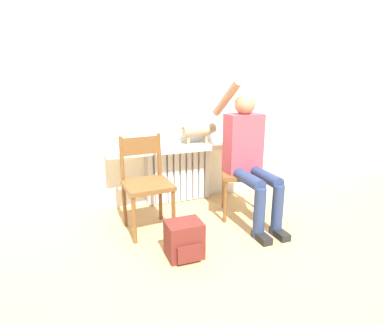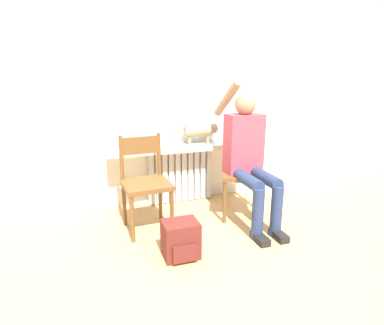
{
  "view_description": "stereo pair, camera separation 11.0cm",
  "coord_description": "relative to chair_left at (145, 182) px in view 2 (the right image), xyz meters",
  "views": [
    {
      "loc": [
        -1.02,
        -2.02,
        1.36
      ],
      "look_at": [
        0.0,
        0.74,
        0.55
      ],
      "focal_mm": 30.0,
      "sensor_mm": 36.0,
      "label": 1
    },
    {
      "loc": [
        -0.92,
        -2.05,
        1.36
      ],
      "look_at": [
        0.0,
        0.74,
        0.55
      ],
      "focal_mm": 30.0,
      "sensor_mm": 36.0,
      "label": 2
    }
  ],
  "objects": [
    {
      "name": "windowsill",
      "position": [
        0.47,
        0.44,
        0.18
      ],
      "size": [
        1.53,
        0.26,
        0.05
      ],
      "color": "beige",
      "rests_on": "radiator"
    },
    {
      "name": "ground_plane",
      "position": [
        0.47,
        -0.63,
        -0.45
      ],
      "size": [
        12.0,
        12.0,
        0.0
      ],
      "primitive_type": "plane",
      "color": "tan"
    },
    {
      "name": "chair_right",
      "position": [
        0.96,
        -0.0,
        0.0
      ],
      "size": [
        0.52,
        0.52,
        0.85
      ],
      "rotation": [
        0.0,
        0.0,
        -0.41
      ],
      "color": "brown",
      "rests_on": "ground_plane"
    },
    {
      "name": "backpack",
      "position": [
        0.16,
        -0.56,
        -0.3
      ],
      "size": [
        0.27,
        0.24,
        0.29
      ],
      "color": "maroon",
      "rests_on": "ground_plane"
    },
    {
      "name": "cat",
      "position": [
        0.69,
        0.47,
        0.34
      ],
      "size": [
        0.52,
        0.12,
        0.23
      ],
      "color": "#9E896B",
      "rests_on": "windowsill"
    },
    {
      "name": "radiator",
      "position": [
        0.47,
        0.53,
        -0.15
      ],
      "size": [
        0.71,
        0.08,
        0.6
      ],
      "color": "silver",
      "rests_on": "ground_plane"
    },
    {
      "name": "wall_with_window",
      "position": [
        0.47,
        0.6,
        0.9
      ],
      "size": [
        7.0,
        0.06,
        2.7
      ],
      "color": "white",
      "rests_on": "ground_plane"
    },
    {
      "name": "chair_left",
      "position": [
        0.0,
        0.0,
        0.0
      ],
      "size": [
        0.42,
        0.42,
        0.85
      ],
      "rotation": [
        0.0,
        0.0,
        0.07
      ],
      "color": "brown",
      "rests_on": "ground_plane"
    },
    {
      "name": "window_glass",
      "position": [
        0.47,
        0.57,
        0.66
      ],
      "size": [
        1.47,
        0.01,
        0.92
      ],
      "color": "white",
      "rests_on": "windowsill"
    },
    {
      "name": "person",
      "position": [
        0.94,
        -0.12,
        0.21
      ],
      "size": [
        0.36,
        1.03,
        1.33
      ],
      "color": "navy",
      "rests_on": "ground_plane"
    }
  ]
}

